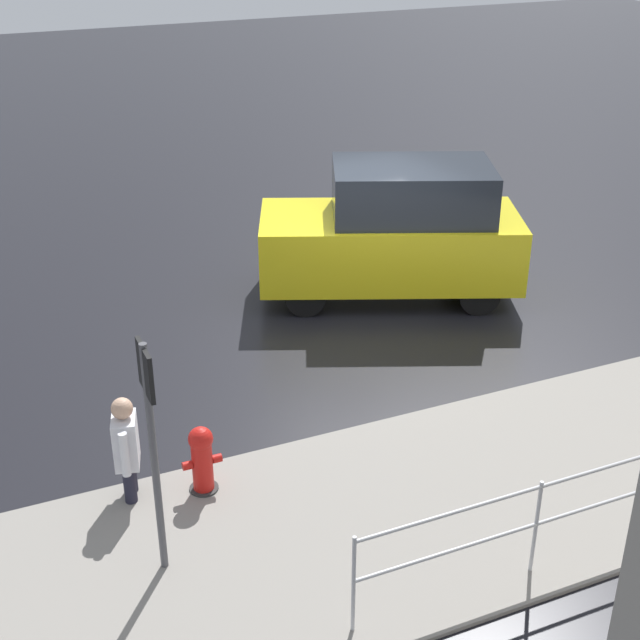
{
  "coord_description": "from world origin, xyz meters",
  "views": [
    {
      "loc": [
        5.29,
        10.52,
        5.83
      ],
      "look_at": [
        1.32,
        1.44,
        0.9
      ],
      "focal_mm": 50.0,
      "sensor_mm": 36.0,
      "label": 1
    }
  ],
  "objects_px": {
    "fire_hydrant": "(202,461)",
    "sign_post": "(151,428)",
    "pedestrian": "(126,444)",
    "moving_hatchback": "(396,232)"
  },
  "relations": [
    {
      "from": "pedestrian",
      "to": "sign_post",
      "type": "bearing_deg",
      "value": 92.16
    },
    {
      "from": "fire_hydrant",
      "to": "sign_post",
      "type": "distance_m",
      "value": 1.68
    },
    {
      "from": "fire_hydrant",
      "to": "moving_hatchback",
      "type": "bearing_deg",
      "value": -138.85
    },
    {
      "from": "moving_hatchback",
      "to": "sign_post",
      "type": "relative_size",
      "value": 1.77
    },
    {
      "from": "pedestrian",
      "to": "moving_hatchback",
      "type": "bearing_deg",
      "value": -144.8
    },
    {
      "from": "moving_hatchback",
      "to": "sign_post",
      "type": "xyz_separation_m",
      "value": [
        4.86,
        4.63,
        0.55
      ]
    },
    {
      "from": "sign_post",
      "to": "moving_hatchback",
      "type": "bearing_deg",
      "value": -136.39
    },
    {
      "from": "moving_hatchback",
      "to": "sign_post",
      "type": "bearing_deg",
      "value": 43.61
    },
    {
      "from": "moving_hatchback",
      "to": "sign_post",
      "type": "height_order",
      "value": "sign_post"
    },
    {
      "from": "moving_hatchback",
      "to": "pedestrian",
      "type": "bearing_deg",
      "value": 35.2
    }
  ]
}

